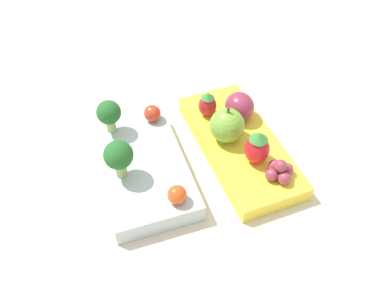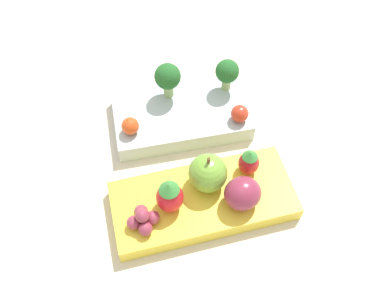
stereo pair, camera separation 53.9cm
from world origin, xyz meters
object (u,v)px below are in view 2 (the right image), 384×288
(grape_cluster, at_px, (143,219))
(cherry_tomato_1, at_px, (130,126))
(apple, at_px, (207,173))
(strawberry_1, at_px, (249,162))
(bento_box_fruit, at_px, (203,201))
(cherry_tomato_0, at_px, (240,114))
(broccoli_floret_1, at_px, (227,72))
(plum, at_px, (243,193))
(bento_box_savoury, at_px, (182,114))
(broccoli_floret_0, at_px, (168,77))
(strawberry_0, at_px, (170,196))

(grape_cluster, bearing_deg, cherry_tomato_1, 84.09)
(cherry_tomato_1, bearing_deg, apple, -54.89)
(strawberry_1, bearing_deg, cherry_tomato_1, 142.13)
(bento_box_fruit, xyz_separation_m, cherry_tomato_0, (0.08, 0.10, 0.03))
(strawberry_1, bearing_deg, broccoli_floret_1, 82.18)
(bento_box_fruit, bearing_deg, strawberry_1, 16.76)
(plum, bearing_deg, apple, 132.28)
(bento_box_savoury, height_order, plum, plum)
(bento_box_savoury, relative_size, plum, 4.36)
(bento_box_fruit, xyz_separation_m, strawberry_1, (0.07, 0.02, 0.03))
(bento_box_savoury, distance_m, broccoli_floret_0, 0.06)
(broccoli_floret_1, height_order, plum, broccoli_floret_1)
(cherry_tomato_0, bearing_deg, plum, -108.99)
(broccoli_floret_1, bearing_deg, bento_box_savoury, -165.52)
(cherry_tomato_1, bearing_deg, strawberry_0, -79.53)
(cherry_tomato_1, distance_m, strawberry_1, 0.16)
(apple, distance_m, strawberry_1, 0.06)
(broccoli_floret_1, bearing_deg, grape_cluster, -133.34)
(bento_box_savoury, distance_m, cherry_tomato_1, 0.08)
(bento_box_fruit, distance_m, cherry_tomato_0, 0.13)
(apple, bearing_deg, broccoli_floret_0, 92.82)
(cherry_tomato_1, bearing_deg, broccoli_floret_1, 14.30)
(strawberry_1, xyz_separation_m, plum, (-0.02, -0.04, 0.00))
(bento_box_savoury, xyz_separation_m, strawberry_0, (-0.06, -0.14, 0.03))
(bento_box_savoury, distance_m, apple, 0.13)
(plum, relative_size, grape_cluster, 1.14)
(grape_cluster, bearing_deg, bento_box_savoury, 59.37)
(bento_box_savoury, distance_m, cherry_tomato_0, 0.09)
(bento_box_savoury, bearing_deg, broccoli_floret_1, 14.48)
(cherry_tomato_0, xyz_separation_m, cherry_tomato_1, (-0.15, 0.02, -0.00))
(bento_box_savoury, relative_size, bento_box_fruit, 0.86)
(broccoli_floret_1, xyz_separation_m, grape_cluster, (-0.16, -0.17, -0.03))
(broccoli_floret_1, bearing_deg, strawberry_1, -97.82)
(cherry_tomato_1, bearing_deg, broccoli_floret_0, 36.79)
(plum, bearing_deg, strawberry_1, 59.51)
(broccoli_floret_1, bearing_deg, plum, -103.37)
(apple, distance_m, grape_cluster, 0.09)
(bento_box_savoury, bearing_deg, cherry_tomato_0, -30.91)
(bento_box_fruit, height_order, broccoli_floret_0, broccoli_floret_0)
(plum, bearing_deg, broccoli_floret_0, 102.08)
(strawberry_0, height_order, strawberry_1, strawberry_0)
(cherry_tomato_1, bearing_deg, grape_cluster, -95.91)
(bento_box_savoury, xyz_separation_m, broccoli_floret_1, (0.07, 0.02, 0.05))
(strawberry_1, bearing_deg, cherry_tomato_0, 77.57)
(broccoli_floret_1, relative_size, strawberry_1, 1.27)
(broccoli_floret_1, relative_size, cherry_tomato_1, 2.15)
(strawberry_1, bearing_deg, strawberry_0, -169.28)
(cherry_tomato_1, bearing_deg, plum, -52.89)
(broccoli_floret_1, height_order, grape_cluster, broccoli_floret_1)
(cherry_tomato_0, xyz_separation_m, plum, (-0.04, -0.12, 0.00))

